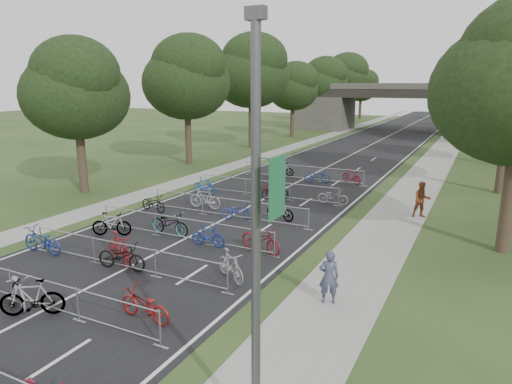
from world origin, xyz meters
TOP-DOWN VIEW (x-y plane):
  - road at (0.00, 50.00)m, footprint 11.00×140.00m
  - sidewalk_right at (8.00, 50.00)m, footprint 3.00×140.00m
  - sidewalk_left at (-7.50, 50.00)m, footprint 2.00×140.00m
  - lane_markings at (0.00, 50.00)m, footprint 0.12×140.00m
  - overpass_bridge at (0.00, 65.00)m, footprint 31.00×8.00m
  - lamppost at (8.33, 2.00)m, footprint 0.61×0.65m
  - tree_left_0 at (-11.39, 15.93)m, footprint 6.72×6.72m
  - tree_left_1 at (-11.39, 27.93)m, footprint 7.56×7.56m
  - tree_left_2 at (-11.39, 39.93)m, footprint 8.40×8.40m
  - tree_right_2 at (13.11, 39.93)m, footprint 6.16×6.16m
  - tree_left_3 at (-11.39, 51.93)m, footprint 6.72×6.72m
  - tree_right_3 at (13.11, 51.93)m, footprint 7.17×7.17m
  - tree_left_4 at (-11.39, 63.93)m, footprint 7.56×7.56m
  - tree_right_4 at (13.11, 63.93)m, footprint 8.18×8.18m
  - tree_left_5 at (-11.39, 75.93)m, footprint 8.40×8.40m
  - tree_right_5 at (13.11, 75.93)m, footprint 6.16×6.16m
  - tree_left_6 at (-11.39, 87.93)m, footprint 6.72×6.72m
  - tree_right_6 at (13.11, 87.93)m, footprint 7.17×7.17m
  - barrier_row_1 at (0.00, 3.60)m, footprint 9.70×0.08m
  - barrier_row_2 at (0.00, 7.20)m, footprint 9.70×0.08m
  - barrier_row_3 at (0.00, 11.00)m, footprint 9.70×0.08m
  - barrier_row_4 at (0.00, 15.00)m, footprint 9.70×0.08m
  - barrier_row_5 at (0.00, 20.00)m, footprint 9.70×0.08m
  - barrier_row_6 at (0.00, 26.00)m, footprint 9.70×0.08m
  - bike_5 at (-1.09, 3.56)m, footprint 2.16×1.58m
  - bike_6 at (0.00, 3.23)m, footprint 1.94×1.52m
  - bike_7 at (3.28, 4.53)m, footprint 1.99×0.84m
  - bike_8 at (-4.30, 7.01)m, footprint 2.15×0.76m
  - bike_9 at (-0.57, 7.62)m, footprint 2.15×1.36m
  - bike_10 at (-0.07, 7.18)m, footprint 2.15×0.98m
  - bike_11 at (4.13, 8.23)m, footprint 1.84×1.44m
  - bike_12 at (-3.33, 10.03)m, footprint 1.93×1.25m
  - bike_13 at (-0.98, 11.35)m, footprint 2.14×0.79m
  - bike_14 at (1.50, 10.83)m, footprint 1.66×0.59m
  - bike_15 at (3.85, 11.28)m, footprint 2.26×1.30m
  - bike_16 at (-4.30, 14.24)m, footprint 1.95×0.99m
  - bike_17 at (-2.02, 16.00)m, footprint 2.03×0.60m
  - bike_18 at (0.65, 15.06)m, footprint 1.82×1.24m
  - bike_19 at (2.69, 15.89)m, footprint 1.79×0.87m
  - bike_20 at (-4.11, 19.13)m, footprint 1.81×0.70m
  - bike_21 at (-0.42, 20.13)m, footprint 2.13×1.27m
  - bike_22 at (0.65, 19.75)m, footprint 1.73×1.07m
  - bike_23 at (4.20, 20.21)m, footprint 1.85×0.66m
  - bike_25 at (-1.80, 26.80)m, footprint 1.70×0.55m
  - bike_26 at (1.35, 25.53)m, footprint 1.94×1.24m
  - bike_27 at (3.63, 26.40)m, footprint 1.81×1.37m
  - pedestrian_a at (7.83, 8.14)m, footprint 0.77×0.64m
  - pedestrian_b at (9.20, 19.77)m, footprint 1.15×1.05m

SIDE VIEW (x-z plane):
  - lane_markings at x=0.00m, z-range 0.00..0.00m
  - road at x=0.00m, z-range 0.00..0.01m
  - sidewalk_right at x=8.00m, z-range 0.00..0.01m
  - sidewalk_left at x=-7.50m, z-range 0.00..0.01m
  - bike_18 at x=0.65m, z-range 0.00..0.90m
  - bike_26 at x=1.35m, z-range 0.00..0.96m
  - bike_23 at x=4.20m, z-range 0.00..0.97m
  - bike_14 at x=1.50m, z-range 0.00..0.98m
  - bike_16 at x=-4.30m, z-range 0.00..0.98m
  - bike_22 at x=0.65m, z-range 0.00..1.01m
  - bike_25 at x=-1.80m, z-range 0.00..1.01m
  - bike_7 at x=3.28m, z-range 0.00..1.02m
  - bike_19 at x=2.69m, z-range 0.00..1.04m
  - bike_21 at x=-0.42m, z-range 0.00..1.06m
  - bike_20 at x=-4.11m, z-range 0.00..1.06m
  - bike_5 at x=-1.09m, z-range 0.00..1.08m
  - bike_27 at x=3.63m, z-range 0.00..1.09m
  - bike_10 at x=-0.07m, z-range 0.00..1.09m
  - barrier_row_1 at x=0.00m, z-range 0.00..1.10m
  - barrier_row_2 at x=0.00m, z-range 0.00..1.10m
  - barrier_row_3 at x=0.00m, z-range 0.00..1.10m
  - barrier_row_4 at x=0.00m, z-range 0.00..1.10m
  - barrier_row_5 at x=0.00m, z-range 0.00..1.10m
  - barrier_row_6 at x=0.00m, z-range 0.00..1.10m
  - bike_11 at x=4.13m, z-range 0.00..1.12m
  - bike_13 at x=-0.98m, z-range 0.00..1.12m
  - bike_15 at x=3.85m, z-range 0.00..1.12m
  - bike_8 at x=-4.30m, z-range 0.00..1.13m
  - bike_12 at x=-3.33m, z-range 0.00..1.13m
  - bike_6 at x=0.00m, z-range 0.00..1.17m
  - bike_17 at x=-2.02m, z-range 0.00..1.22m
  - bike_9 at x=-0.57m, z-range 0.00..1.25m
  - pedestrian_a at x=7.83m, z-range 0.00..1.79m
  - pedestrian_b at x=9.20m, z-range 0.00..1.93m
  - overpass_bridge at x=0.00m, z-range 0.01..7.06m
  - lamppost at x=8.33m, z-range 0.18..8.39m
  - tree_right_2 at x=13.11m, z-range 1.25..10.64m
  - tree_right_5 at x=13.11m, z-range 1.25..10.64m
  - tree_left_0 at x=-11.39m, z-range 1.36..11.61m
  - tree_left_3 at x=-11.39m, z-range 1.36..11.61m
  - tree_left_6 at x=-11.39m, z-range 1.36..11.61m
  - tree_right_3 at x=13.11m, z-range 1.46..12.39m
  - tree_right_6 at x=13.11m, z-range 1.46..12.39m
  - tree_left_1 at x=-11.39m, z-range 1.54..13.07m
  - tree_left_4 at x=-11.39m, z-range 1.54..13.07m
  - tree_right_4 at x=13.11m, z-range 1.67..14.13m
  - tree_left_2 at x=-11.39m, z-range 1.71..14.52m
  - tree_left_5 at x=-11.39m, z-range 1.71..14.52m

